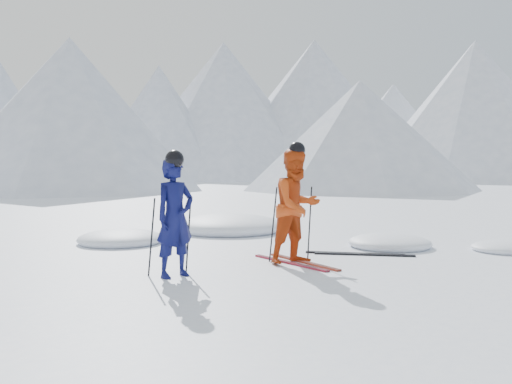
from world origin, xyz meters
name	(u,v)px	position (x,y,z in m)	size (l,w,h in m)	color
ground	(369,255)	(0.00, 0.00, 0.00)	(160.00, 160.00, 0.00)	white
mountain_range	(193,100)	(5.71, 35.31, 6.72)	(106.15, 62.94, 15.53)	#B2BCD1
skier_blue	(175,218)	(-3.51, -0.58, 0.83)	(0.60, 0.40, 1.65)	#0B0E45
skier_red	(297,206)	(-1.49, -0.25, 0.90)	(0.88, 0.68, 1.81)	#C13E0F
pole_blue_left	(152,237)	(-3.81, -0.43, 0.55)	(0.02, 0.02, 1.10)	black
pole_blue_right	(189,234)	(-3.26, -0.33, 0.55)	(0.02, 0.02, 1.10)	black
pole_red_left	(273,224)	(-1.79, 0.00, 0.60)	(0.02, 0.02, 1.21)	black
pole_red_right	(310,224)	(-1.19, -0.10, 0.60)	(0.02, 0.02, 1.21)	black
ski_worn_left	(290,263)	(-1.61, -0.25, 0.01)	(0.09, 1.70, 0.03)	black
ski_worn_right	(303,262)	(-1.37, -0.25, 0.01)	(0.09, 1.70, 0.03)	black
ski_loose_a	(355,253)	(-0.19, 0.16, 0.01)	(0.09, 1.70, 0.03)	black
ski_loose_b	(364,254)	(-0.09, 0.01, 0.01)	(0.09, 1.70, 0.03)	black
snow_lumps	(242,236)	(-1.24, 3.09, 0.00)	(7.72, 6.27, 0.55)	white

